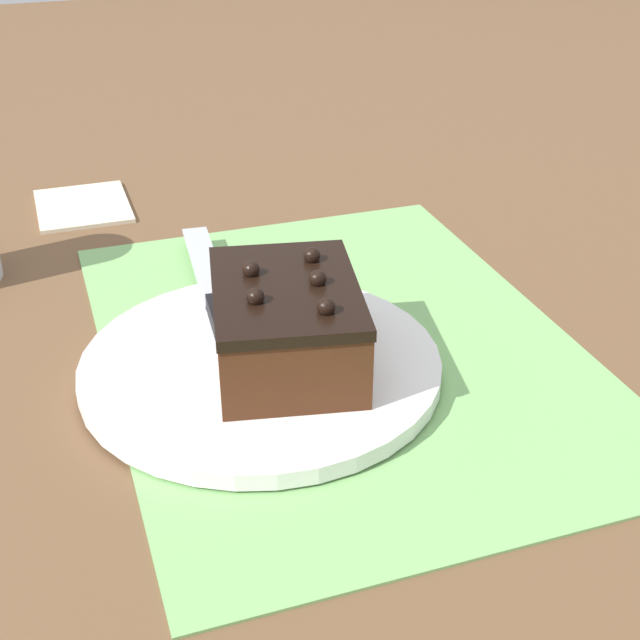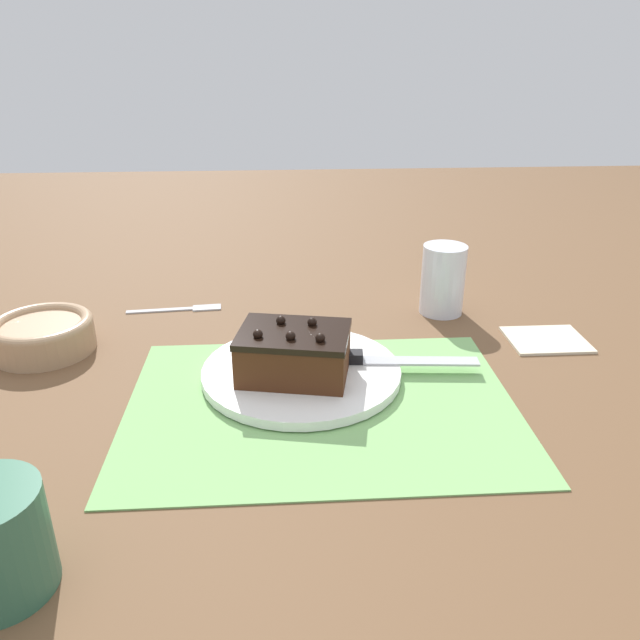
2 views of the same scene
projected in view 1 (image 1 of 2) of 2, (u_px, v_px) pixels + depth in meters
name	position (u px, v px, depth m)	size (l,w,h in m)	color
ground_plane	(340.00, 347.00, 0.67)	(3.00, 3.00, 0.00)	brown
placemat_woven	(340.00, 344.00, 0.67)	(0.46, 0.34, 0.00)	#7AB266
cake_plate	(261.00, 366.00, 0.63)	(0.25, 0.25, 0.01)	white
chocolate_cake	(286.00, 324.00, 0.61)	(0.15, 0.12, 0.07)	#472614
serving_knife	(218.00, 301.00, 0.68)	(0.22, 0.04, 0.01)	black
folded_napkin	(83.00, 204.00, 0.90)	(0.11, 0.09, 0.01)	beige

